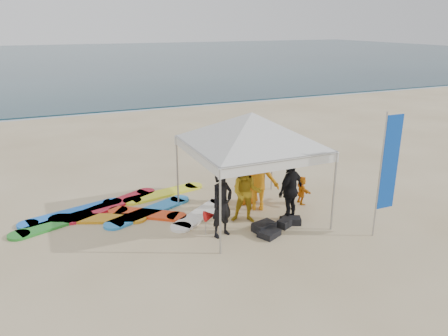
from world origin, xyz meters
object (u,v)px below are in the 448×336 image
Objects in this scene: person_black_b at (290,190)px; person_seated at (302,190)px; person_orange_a at (258,179)px; person_orange_b at (248,177)px; person_yellow at (246,193)px; marker_pennant at (210,216)px; person_black_a at (222,204)px; surfboard_spread at (125,211)px; canopy_tent at (252,113)px; feather_flag at (389,164)px.

person_black_b reaches higher than person_seated.
person_orange_a is 0.50m from person_orange_b.
person_orange_a is (0.68, 0.61, 0.09)m from person_yellow.
person_black_b is (0.43, -0.98, -0.06)m from person_orange_a.
person_black_a is at bearing -37.77° from marker_pennant.
person_yellow reaches higher than marker_pennant.
person_black_b is at bearing -30.04° from surfboard_spread.
person_orange_a is at bearing -20.21° from surfboard_spread.
person_black_b is 2.27m from marker_pennant.
person_black_b is at bearing -35.58° from canopy_tent.
person_black_b reaches higher than marker_pennant.
canopy_tent is (-0.86, 0.62, 2.00)m from person_black_b.
person_orange_b is 1.60m from person_seated.
person_black_a is 3.07m from person_seated.
person_black_b is 2.51m from feather_flag.
person_orange_b is (0.60, 1.09, -0.02)m from person_yellow.
canopy_tent is 2.79m from marker_pennant.
person_black_a is 2.65× the size of marker_pennant.
feather_flag is (3.64, -1.52, 0.98)m from person_black_a.
surfboard_spread is at bearing 109.01° from person_black_a.
person_black_a is 2.42m from canopy_tent.
person_black_a reaches higher than marker_pennant.
marker_pennant is (-1.14, -0.29, -0.32)m from person_yellow.
person_seated is at bearing -16.94° from surfboard_spread.
person_orange_b is (-0.08, 0.48, -0.11)m from person_orange_a.
person_yellow is 0.53× the size of feather_flag.
canopy_tent is at bearing 105.27° from person_seated.
person_seated is 3.01m from canopy_tent.
person_yellow is 0.96× the size of person_black_b.
person_black_a is 1.01m from person_yellow.
canopy_tent is at bearing -60.82° from person_black_b.
person_orange_a is at bearing 40.06° from canopy_tent.
feather_flag is at bearing 110.01° from person_black_b.
person_seated is at bearing -2.56° from person_black_a.
person_black_a is 0.99× the size of person_black_b.
person_black_b is 1.28m from person_seated.
canopy_tent is at bearing 138.13° from feather_flag.
person_orange_a reaches higher than person_black_a.
person_orange_b is at bearing 74.21° from person_seated.
person_orange_a is 0.42× the size of canopy_tent.
marker_pennant is (-2.25, 0.08, -0.36)m from person_black_b.
surfboard_spread is at bearing 127.39° from marker_pennant.
surfboard_spread is (-3.92, 2.26, -0.82)m from person_black_b.
person_orange_a is 0.58× the size of feather_flag.
person_black_b reaches higher than person_yellow.
person_orange_b is 1.90× the size of person_seated.
person_orange_b reaches higher than surfboard_spread.
person_seated is (1.41, -0.66, -0.38)m from person_orange_b.
person_orange_b is at bearing 89.62° from person_yellow.
person_yellow is 3.54m from feather_flag.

